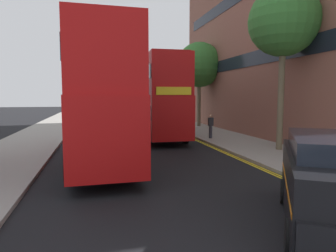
# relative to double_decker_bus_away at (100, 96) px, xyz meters

# --- Properties ---
(sidewalk_right) EXTENTS (4.00, 80.00, 0.14)m
(sidewalk_right) POSITION_rel_double_decker_bus_away_xyz_m (8.61, 2.60, -2.96)
(sidewalk_right) COLOR gray
(sidewalk_right) RESTS_ON ground
(sidewalk_left) EXTENTS (4.00, 80.00, 0.14)m
(sidewalk_left) POSITION_rel_double_decker_bus_away_xyz_m (-4.39, 2.60, -2.96)
(sidewalk_left) COLOR gray
(sidewalk_left) RESTS_ON ground
(kerb_line_outer) EXTENTS (0.10, 56.00, 0.01)m
(kerb_line_outer) POSITION_rel_double_decker_bus_away_xyz_m (6.51, 0.60, -3.03)
(kerb_line_outer) COLOR yellow
(kerb_line_outer) RESTS_ON ground
(kerb_line_inner) EXTENTS (0.10, 56.00, 0.01)m
(kerb_line_inner) POSITION_rel_double_decker_bus_away_xyz_m (6.35, 0.60, -3.03)
(kerb_line_inner) COLOR yellow
(kerb_line_inner) RESTS_ON ground
(double_decker_bus_away) EXTENTS (2.98, 10.86, 5.64)m
(double_decker_bus_away) POSITION_rel_double_decker_bus_away_xyz_m (0.00, 0.00, 0.00)
(double_decker_bus_away) COLOR #B20F0F
(double_decker_bus_away) RESTS_ON ground
(double_decker_bus_oncoming) EXTENTS (2.92, 10.84, 5.64)m
(double_decker_bus_oncoming) POSITION_rel_double_decker_bus_away_xyz_m (4.11, 7.49, 0.00)
(double_decker_bus_oncoming) COLOR #B20F0F
(double_decker_bus_oncoming) RESTS_ON ground
(taxi_minivan) EXTENTS (4.14, 5.06, 2.12)m
(taxi_minivan) POSITION_rel_double_decker_bus_away_xyz_m (4.84, -8.72, -1.96)
(taxi_minivan) COLOR black
(taxi_minivan) RESTS_ON ground
(pedestrian_far) EXTENTS (0.34, 0.22, 1.62)m
(pedestrian_far) POSITION_rel_double_decker_bus_away_xyz_m (7.38, 5.03, -2.04)
(pedestrian_far) COLOR #2D2D38
(pedestrian_far) RESTS_ON sidewalk_right
(street_tree_near) EXTENTS (4.23, 4.23, 7.93)m
(street_tree_near) POSITION_rel_double_decker_bus_away_xyz_m (9.42, 13.30, 2.90)
(street_tree_near) COLOR #6B6047
(street_tree_near) RESTS_ON sidewalk_right
(street_tree_mid) EXTENTS (3.64, 3.64, 8.57)m
(street_tree_mid) POSITION_rel_double_decker_bus_away_xyz_m (9.38, 0.08, 3.81)
(street_tree_mid) COLOR #6B6047
(street_tree_mid) RESTS_ON sidewalk_right
(townhouse_terrace_right) EXTENTS (10.08, 28.00, 14.79)m
(townhouse_terrace_right) POSITION_rel_double_decker_bus_away_xyz_m (15.61, 6.31, 4.37)
(townhouse_terrace_right) COLOR brown
(townhouse_terrace_right) RESTS_ON ground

